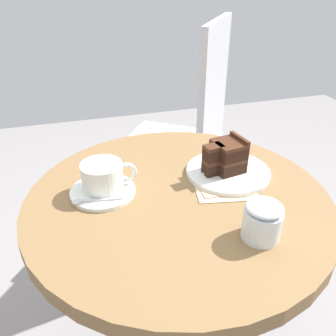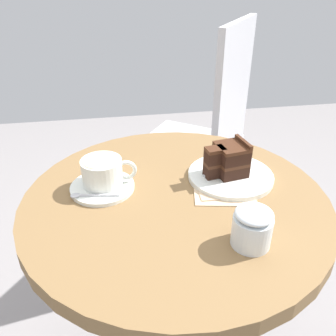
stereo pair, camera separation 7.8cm
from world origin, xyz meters
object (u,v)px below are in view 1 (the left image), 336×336
object	(u,v)px
cake_plate	(228,172)
napkin	(223,183)
saucer	(103,191)
coffee_cup	(103,176)
fork	(221,159)
teaspoon	(91,201)
cake_slice	(226,156)
cafe_chair	(190,125)
sugar_pot	(262,220)

from	to	relation	value
cake_plate	napkin	size ratio (longest dim) A/B	1.26
saucer	coffee_cup	xyz separation A→B (m)	(0.00, 0.01, 0.04)
saucer	fork	size ratio (longest dim) A/B	1.20
teaspoon	cake_plate	world-z (taller)	teaspoon
saucer	napkin	world-z (taller)	saucer
cake_slice	coffee_cup	bearing A→B (deg)	178.63
coffee_cup	teaspoon	bearing A→B (deg)	-127.76
cake_slice	cake_plate	bearing A→B (deg)	-12.56
teaspoon	cafe_chair	size ratio (longest dim) A/B	0.11
napkin	cafe_chair	distance (m)	0.65
coffee_cup	cafe_chair	xyz separation A→B (m)	(0.40, 0.57, -0.17)
coffee_cup	cake_plate	distance (m)	0.29
coffee_cup	teaspoon	world-z (taller)	coffee_cup
saucer	sugar_pot	xyz separation A→B (m)	(0.26, -0.22, 0.03)
sugar_pot	cafe_chair	bearing A→B (deg)	79.54
coffee_cup	cafe_chair	world-z (taller)	cafe_chair
coffee_cup	cafe_chair	distance (m)	0.72
cake_plate	saucer	bearing A→B (deg)	179.52
sugar_pot	napkin	bearing A→B (deg)	88.04
cake_slice	fork	xyz separation A→B (m)	(0.01, 0.05, -0.03)
fork	napkin	size ratio (longest dim) A/B	0.76
napkin	cafe_chair	world-z (taller)	cafe_chair
fork	cafe_chair	distance (m)	0.56
cake_slice	fork	world-z (taller)	cake_slice
saucer	cake_plate	size ratio (longest dim) A/B	0.72
saucer	napkin	distance (m)	0.27
fork	cafe_chair	bearing A→B (deg)	38.38
coffee_cup	saucer	bearing A→B (deg)	-127.70
fork	sugar_pot	bearing A→B (deg)	-137.69
cafe_chair	fork	bearing A→B (deg)	23.81
teaspoon	cake_slice	distance (m)	0.32
cake_plate	cafe_chair	size ratio (longest dim) A/B	0.20
teaspoon	cake_slice	bearing A→B (deg)	-164.66
napkin	fork	bearing A→B (deg)	69.97
sugar_pot	saucer	bearing A→B (deg)	139.59
coffee_cup	cafe_chair	size ratio (longest dim) A/B	0.12
teaspoon	cafe_chair	xyz separation A→B (m)	(0.43, 0.62, -0.14)
napkin	saucer	bearing A→B (deg)	172.21
fork	cake_plate	bearing A→B (deg)	-132.66
sugar_pot	fork	bearing A→B (deg)	82.16
saucer	fork	world-z (taller)	fork
coffee_cup	sugar_pot	distance (m)	0.34
cafe_chair	sugar_pot	xyz separation A→B (m)	(-0.15, -0.80, 0.17)
cafe_chair	cake_slice	bearing A→B (deg)	23.78
saucer	fork	xyz separation A→B (m)	(0.29, 0.05, 0.01)
saucer	teaspoon	bearing A→B (deg)	-127.77
cake_slice	cafe_chair	xyz separation A→B (m)	(0.12, 0.58, -0.18)
cake_plate	cake_slice	world-z (taller)	cake_slice
cake_plate	fork	size ratio (longest dim) A/B	1.67
sugar_pot	teaspoon	bearing A→B (deg)	147.43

